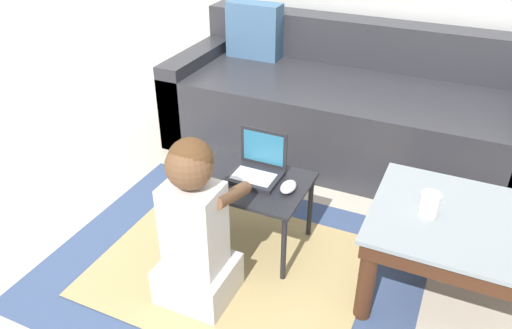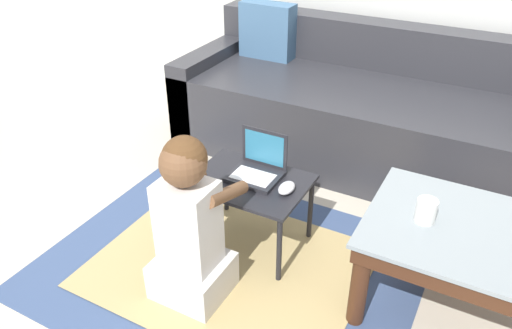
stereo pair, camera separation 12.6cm
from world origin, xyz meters
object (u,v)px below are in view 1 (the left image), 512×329
(coffee_table, at_px, (474,236))
(cup_on_table, at_px, (429,204))
(person_seated, at_px, (195,229))
(laptop, at_px, (256,169))
(laptop_desk, at_px, (250,188))
(couch, at_px, (347,109))
(computer_mouse, at_px, (288,187))

(coffee_table, xyz_separation_m, cup_on_table, (-0.19, -0.03, 0.12))
(coffee_table, height_order, person_seated, person_seated)
(person_seated, bearing_deg, coffee_table, 22.61)
(coffee_table, relative_size, laptop, 3.50)
(coffee_table, distance_m, cup_on_table, 0.22)
(laptop_desk, xyz_separation_m, cup_on_table, (0.78, -0.01, 0.15))
(couch, relative_size, computer_mouse, 20.40)
(couch, relative_size, laptop, 9.47)
(coffee_table, height_order, laptop, laptop)
(couch, xyz_separation_m, computer_mouse, (0.04, -1.11, 0.09))
(couch, height_order, cup_on_table, couch)
(laptop, distance_m, computer_mouse, 0.19)
(laptop_desk, bearing_deg, laptop, 79.81)
(couch, height_order, laptop_desk, couch)
(laptop_desk, relative_size, laptop, 2.28)
(couch, relative_size, laptop_desk, 4.15)
(coffee_table, distance_m, computer_mouse, 0.78)
(cup_on_table, bearing_deg, laptop_desk, 179.59)
(coffee_table, relative_size, cup_on_table, 8.42)
(coffee_table, bearing_deg, laptop, 178.53)
(laptop_desk, bearing_deg, coffee_table, 1.44)
(computer_mouse, bearing_deg, couch, 92.08)
(laptop, height_order, computer_mouse, laptop)
(laptop_desk, relative_size, cup_on_table, 5.49)
(couch, bearing_deg, coffee_table, -53.01)
(laptop_desk, xyz_separation_m, laptop, (0.01, 0.05, 0.08))
(laptop_desk, height_order, person_seated, person_seated)
(laptop_desk, relative_size, computer_mouse, 4.92)
(laptop_desk, distance_m, computer_mouse, 0.20)
(couch, bearing_deg, cup_on_table, -60.56)
(laptop_desk, distance_m, cup_on_table, 0.79)
(couch, height_order, coffee_table, couch)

